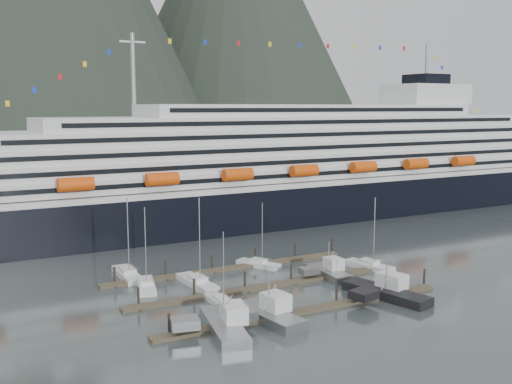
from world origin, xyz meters
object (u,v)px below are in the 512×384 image
sailboat_a (146,286)px  trawler_c (385,292)px  sailboat_h (369,266)px  trawler_e (328,272)px  sailboat_f (258,264)px  sailboat_b (197,283)px  trawler_b (268,315)px  sailboat_c (222,303)px  cruise_ship (283,174)px  sailboat_e (128,275)px  trawler_a (223,325)px

sailboat_a → trawler_c: bearing=-111.3°
sailboat_h → trawler_e: size_ratio=1.30×
sailboat_f → trawler_c: (8.56, -25.71, 0.54)m
sailboat_b → trawler_b: (2.07, -20.23, 0.54)m
sailboat_h → trawler_b: size_ratio=1.11×
trawler_b → sailboat_h: bearing=-72.0°
sailboat_b → sailboat_c: bearing=173.1°
sailboat_b → trawler_e: sailboat_b is taller
sailboat_h → sailboat_b: bearing=66.0°
sailboat_a → sailboat_h: size_ratio=1.02×
sailboat_a → trawler_e: size_ratio=1.33×
sailboat_a → sailboat_h: sailboat_a is taller
trawler_c → cruise_ship: bearing=-30.9°
sailboat_b → sailboat_e: 13.65m
cruise_ship → sailboat_a: (-52.18, -42.83, -11.60)m
cruise_ship → trawler_b: bearing=-122.7°
cruise_ship → sailboat_e: 64.51m
cruise_ship → trawler_c: cruise_ship is taller
sailboat_e → sailboat_h: (40.94, -15.82, -0.00)m
sailboat_e → sailboat_f: sailboat_e is taller
sailboat_h → trawler_a: sailboat_h is taller
sailboat_a → sailboat_c: (7.27, -13.60, -0.04)m
cruise_ship → sailboat_b: 64.38m
sailboat_c → sailboat_f: sailboat_f is taller
sailboat_c → sailboat_h: (32.89, 5.66, 0.04)m
sailboat_f → trawler_a: size_ratio=0.88×
trawler_c → sailboat_e: bearing=33.4°
trawler_b → trawler_c: trawler_b is taller
sailboat_a → sailboat_c: size_ratio=1.20×
sailboat_a → sailboat_e: (-0.78, 7.88, 0.01)m
sailboat_b → trawler_c: sailboat_b is taller
trawler_b → trawler_e: bearing=-63.3°
sailboat_b → trawler_e: 23.20m
cruise_ship → trawler_e: bearing=-112.9°
sailboat_c → sailboat_f: 22.89m
sailboat_b → trawler_c: (23.42, -20.01, 0.50)m
sailboat_f → sailboat_h: size_ratio=0.90×
sailboat_e → trawler_c: size_ratio=0.98×
trawler_a → sailboat_e: bearing=18.8°
trawler_a → sailboat_f: bearing=-25.1°
trawler_a → trawler_c: trawler_a is taller
trawler_a → trawler_b: 7.23m
sailboat_a → trawler_a: 23.40m
sailboat_c → sailboat_b: bearing=-3.1°
cruise_ship → trawler_c: size_ratio=13.70×
trawler_e → sailboat_b: bearing=78.0°
sailboat_b → trawler_a: sailboat_b is taller
cruise_ship → trawler_c: 69.50m
cruise_ship → sailboat_a: size_ratio=14.71×
sailboat_a → sailboat_b: sailboat_b is taller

